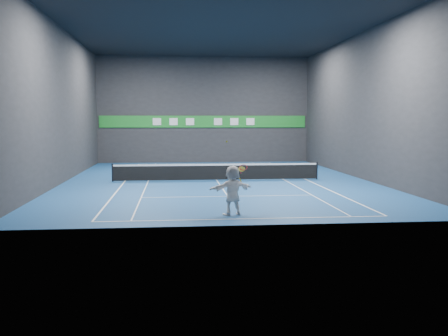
{
  "coord_description": "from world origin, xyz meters",
  "views": [
    {
      "loc": [
        -2.51,
        -29.87,
        3.64
      ],
      "look_at": [
        -0.33,
        -7.78,
        1.5
      ],
      "focal_mm": 40.0,
      "sensor_mm": 36.0,
      "label": 1
    }
  ],
  "objects": [
    {
      "name": "tennis_ball",
      "position": [
        -0.52,
        -10.87,
        2.82
      ],
      "size": [
        0.07,
        0.07,
        0.07
      ],
      "primitive_type": "sphere",
      "color": "yellow",
      "rests_on": "player"
    },
    {
      "name": "tennis_net",
      "position": [
        0.0,
        0.0,
        0.54
      ],
      "size": [
        12.5,
        0.1,
        1.07
      ],
      "color": "black",
      "rests_on": "ground"
    },
    {
      "name": "wall_left",
      "position": [
        -9.0,
        0.0,
        4.5
      ],
      "size": [
        0.1,
        26.0,
        9.0
      ],
      "primitive_type": "cube",
      "color": "#272729",
      "rests_on": "ground"
    },
    {
      "name": "player",
      "position": [
        -0.33,
        -11.07,
        0.96
      ],
      "size": [
        1.86,
        1.15,
        1.91
      ],
      "primitive_type": "imported",
      "rotation": [
        0.0,
        0.0,
        3.5
      ],
      "color": "white",
      "rests_on": "ground"
    },
    {
      "name": "wall_right",
      "position": [
        9.0,
        0.0,
        4.5
      ],
      "size": [
        0.1,
        26.0,
        9.0
      ],
      "primitive_type": "cube",
      "color": "#272729",
      "rests_on": "ground"
    },
    {
      "name": "center_service_line",
      "position": [
        0.0,
        0.0,
        0.0
      ],
      "size": [
        0.06,
        12.8,
        0.01
      ],
      "primitive_type": "cube",
      "color": "white",
      "rests_on": "ground"
    },
    {
      "name": "sideline_singles_right",
      "position": [
        4.11,
        0.0,
        0.0
      ],
      "size": [
        0.06,
        23.78,
        0.01
      ],
      "primitive_type": "cube",
      "color": "white",
      "rests_on": "ground"
    },
    {
      "name": "wall_back",
      "position": [
        0.0,
        13.0,
        4.5
      ],
      "size": [
        18.0,
        0.1,
        9.0
      ],
      "primitive_type": "cube",
      "color": "#272729",
      "rests_on": "ground"
    },
    {
      "name": "sideline_singles_left",
      "position": [
        -4.11,
        0.0,
        0.0
      ],
      "size": [
        0.06,
        23.78,
        0.01
      ],
      "primitive_type": "cube",
      "color": "white",
      "rests_on": "ground"
    },
    {
      "name": "ground",
      "position": [
        0.0,
        0.0,
        0.0
      ],
      "size": [
        26.0,
        26.0,
        0.0
      ],
      "primitive_type": "plane",
      "color": "navy",
      "rests_on": "ground"
    },
    {
      "name": "sideline_doubles_left",
      "position": [
        -5.49,
        0.0,
        0.0
      ],
      "size": [
        0.08,
        23.78,
        0.01
      ],
      "primitive_type": "cube",
      "color": "white",
      "rests_on": "ground"
    },
    {
      "name": "sponsor_banner",
      "position": [
        0.0,
        12.93,
        3.5
      ],
      "size": [
        17.64,
        0.11,
        1.0
      ],
      "color": "#1C8128",
      "rests_on": "wall_back"
    },
    {
      "name": "sideline_doubles_right",
      "position": [
        5.49,
        0.0,
        0.0
      ],
      "size": [
        0.08,
        23.78,
        0.01
      ],
      "primitive_type": "cube",
      "color": "white",
      "rests_on": "ground"
    },
    {
      "name": "service_line_near",
      "position": [
        0.0,
        -6.4,
        0.0
      ],
      "size": [
        8.23,
        0.06,
        0.01
      ],
      "primitive_type": "cube",
      "color": "white",
      "rests_on": "ground"
    },
    {
      "name": "ceiling",
      "position": [
        0.0,
        0.0,
        9.0
      ],
      "size": [
        26.0,
        26.0,
        0.0
      ],
      "primitive_type": "plane",
      "color": "black",
      "rests_on": "ground"
    },
    {
      "name": "wall_front",
      "position": [
        0.0,
        -13.0,
        4.5
      ],
      "size": [
        18.0,
        0.1,
        9.0
      ],
      "primitive_type": "cube",
      "color": "#272729",
      "rests_on": "ground"
    },
    {
      "name": "tennis_racket",
      "position": [
        0.08,
        -11.02,
        1.76
      ],
      "size": [
        0.45,
        0.29,
        0.76
      ],
      "color": "red",
      "rests_on": "player"
    },
    {
      "name": "baseline_near",
      "position": [
        0.0,
        -11.89,
        0.0
      ],
      "size": [
        10.98,
        0.08,
        0.01
      ],
      "primitive_type": "cube",
      "color": "white",
      "rests_on": "ground"
    },
    {
      "name": "service_line_far",
      "position": [
        0.0,
        6.4,
        0.0
      ],
      "size": [
        8.23,
        0.06,
        0.01
      ],
      "primitive_type": "cube",
      "color": "white",
      "rests_on": "ground"
    },
    {
      "name": "baseline_far",
      "position": [
        0.0,
        11.89,
        0.0
      ],
      "size": [
        10.98,
        0.08,
        0.01
      ],
      "primitive_type": "cube",
      "color": "white",
      "rests_on": "ground"
    }
  ]
}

